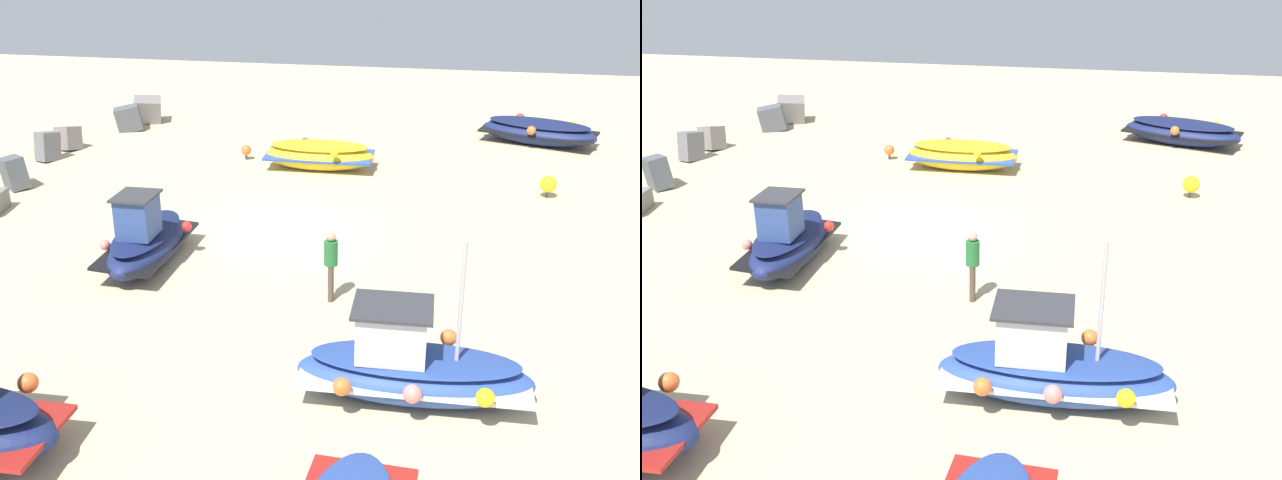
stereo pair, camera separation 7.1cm
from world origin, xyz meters
The scene contains 8 objects.
ground_plane centered at (0.00, 0.00, 0.00)m, with size 59.46×59.46×0.00m, color #C6B289.
fishing_boat_0 centered at (-2.85, 2.84, 0.64)m, with size 3.88×1.93×2.08m.
fishing_boat_1 centered at (6.45, 0.27, 0.52)m, with size 2.06×4.14×1.04m.
fishing_boat_2 centered at (11.84, -7.81, 0.51)m, with size 3.31×5.08×1.03m.
fishing_boat_3 centered at (-7.44, -4.47, 0.61)m, with size 2.27×4.46×3.21m.
person_walking centered at (-3.90, -2.25, 0.99)m, with size 0.32×0.32×1.72m.
mooring_buoy_0 centered at (4.84, -7.74, 0.46)m, with size 0.55×0.55×0.74m.
mooring_buoy_1 centered at (7.05, 3.27, 0.37)m, with size 0.40×0.40×0.57m.
Camera 2 is at (-19.10, -5.36, 7.91)m, focal length 41.29 mm.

